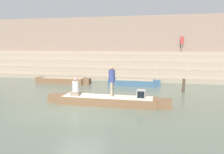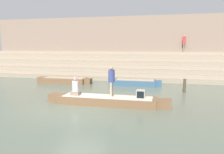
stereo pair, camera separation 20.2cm
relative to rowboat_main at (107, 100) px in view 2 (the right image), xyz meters
name	(u,v)px [view 2 (the right image)]	position (x,y,z in m)	size (l,w,h in m)	color
ground_plane	(79,108)	(-1.21, -0.99, -0.24)	(120.00, 120.00, 0.00)	#566051
ghat_steps	(124,67)	(-1.21, 11.98, 0.66)	(36.00, 6.37, 2.53)	gray
back_wall	(128,45)	(-1.21, 14.83, 3.03)	(34.20, 1.28, 6.58)	#7F6B5B
rowboat_main	(107,100)	(0.00, 0.00, 0.00)	(6.77, 1.32, 0.45)	brown
person_standing	(112,79)	(0.23, 0.11, 1.14)	(0.35, 0.35, 1.63)	gray
person_rowing	(75,88)	(-1.79, -0.10, 0.61)	(0.49, 0.38, 1.03)	#756656
tv_set	(141,94)	(1.82, 0.04, 0.43)	(0.45, 0.43, 0.44)	#9E998E
moored_boat_shore	(64,80)	(-5.34, 5.93, 0.01)	(4.87, 1.21, 0.46)	brown
moored_boat_distant	(135,82)	(0.75, 6.11, 0.01)	(4.20, 1.21, 0.46)	#33516B
mooring_post	(185,86)	(4.39, 4.25, 0.23)	(0.19, 0.19, 0.93)	#473828
person_on_steps	(184,42)	(5.05, 13.84, 3.34)	(0.37, 0.37, 1.81)	#756656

